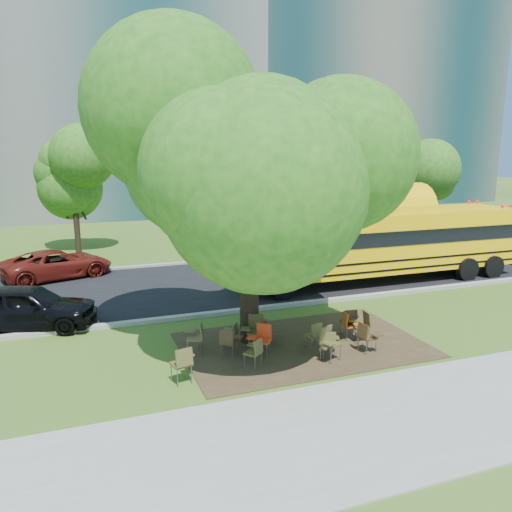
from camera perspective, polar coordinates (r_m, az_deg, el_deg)
name	(u,v)px	position (r m, az deg, el deg)	size (l,w,h in m)	color
ground	(265,343)	(15.08, 1.01, -9.96)	(160.00, 160.00, 0.00)	#38571B
sidewalk	(352,429)	(11.04, 10.90, -18.88)	(60.00, 4.00, 0.04)	gray
dirt_patch	(302,345)	(15.02, 5.32, -10.05)	(7.00, 4.50, 0.03)	#382819
asphalt_road	(206,284)	(21.42, -5.74, -3.25)	(80.00, 8.00, 0.04)	black
kerb_near	(234,311)	(17.72, -2.50, -6.33)	(80.00, 0.25, 0.14)	gray
kerb_far	(186,263)	(25.29, -8.05, -0.82)	(80.00, 0.25, 0.14)	gray
building_main	(29,86)	(49.42, -24.52, 17.23)	(38.00, 16.00, 22.00)	slate
building_right	(344,87)	(59.12, 10.05, 18.53)	(30.00, 16.00, 25.00)	#6E665B
bg_tree_2	(73,177)	(29.08, -20.18, 8.49)	(4.80, 4.80, 6.62)	black
bg_tree_3	(307,160)	(30.03, 5.80, 10.81)	(5.60, 5.60, 7.84)	black
bg_tree_4	(429,171)	(33.50, 19.13, 9.16)	(5.00, 5.00, 6.85)	black
main_tree	(249,166)	(14.15, -0.81, 10.25)	(7.20, 7.20, 8.82)	black
school_bus	(392,240)	(22.61, 15.31, 1.74)	(12.56, 2.94, 3.06)	#FFBC08
chair_0	(183,361)	(12.60, -8.35, -11.77)	(0.65, 0.68, 0.96)	#4F4722
chair_1	(229,340)	(13.91, -3.14, -9.58)	(0.73, 0.58, 0.86)	#402D17
chair_2	(255,350)	(13.31, -0.13, -10.68)	(0.56, 0.70, 0.83)	brown
chair_3	(262,337)	(14.02, 0.67, -9.21)	(0.79, 0.62, 0.92)	red
chair_4	(330,341)	(14.10, 8.40, -9.58)	(0.62, 0.49, 0.78)	#49431F
chair_5	(329,340)	(13.85, 8.29, -9.51)	(0.65, 0.73, 0.96)	#4F4522
chair_6	(362,323)	(15.36, 12.03, -7.51)	(0.55, 0.65, 0.94)	#504622
chair_7	(367,335)	(14.55, 12.53, -8.78)	(0.60, 0.60, 0.89)	#412D17
chair_8	(197,335)	(14.23, -6.77, -8.91)	(0.58, 0.74, 0.94)	brown
chair_9	(255,328)	(14.61, -0.16, -8.18)	(0.80, 0.63, 0.97)	#4B4420
chair_10	(257,319)	(15.45, 0.14, -7.27)	(0.57, 0.72, 0.88)	#472A19
chair_11	(315,333)	(14.56, 6.77, -8.70)	(0.56, 0.58, 0.83)	brown
chair_12	(349,323)	(15.45, 10.59, -7.56)	(0.50, 0.61, 0.85)	#B94B13
chair_13	(350,319)	(15.72, 10.69, -7.12)	(0.62, 0.52, 0.89)	#3D2516
chair_14	(232,333)	(14.56, -2.75, -8.76)	(0.52, 0.66, 0.78)	brown
black_car	(27,307)	(17.63, -24.70, -5.31)	(1.72, 4.28, 1.46)	black
bg_car_red	(57,264)	(23.97, -21.74, -0.86)	(2.16, 4.69, 1.30)	#58150F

